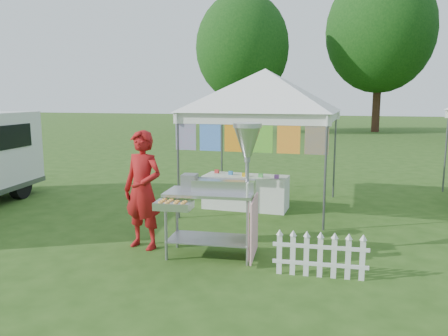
% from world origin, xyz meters
% --- Properties ---
extents(ground, '(120.00, 120.00, 0.00)m').
position_xyz_m(ground, '(0.00, 0.00, 0.00)').
color(ground, '#284A15').
rests_on(ground, ground).
extents(canopy_main, '(4.24, 4.24, 3.45)m').
position_xyz_m(canopy_main, '(0.00, 3.49, 2.99)').
color(canopy_main, '#59595E').
rests_on(canopy_main, ground).
extents(tree_left, '(6.40, 6.40, 9.53)m').
position_xyz_m(tree_left, '(-6.00, 24.00, 5.83)').
color(tree_left, '#382114').
rests_on(tree_left, ground).
extents(tree_mid, '(7.60, 7.60, 11.52)m').
position_xyz_m(tree_mid, '(3.00, 28.00, 7.14)').
color(tree_mid, '#382114').
rests_on(tree_mid, ground).
extents(donut_cart, '(1.45, 1.14, 2.02)m').
position_xyz_m(donut_cart, '(0.10, 0.24, 1.19)').
color(donut_cart, gray).
rests_on(donut_cart, ground).
extents(vendor, '(0.76, 0.57, 1.88)m').
position_xyz_m(vendor, '(-1.26, 0.29, 0.94)').
color(vendor, maroon).
rests_on(vendor, ground).
extents(picket_fence, '(1.26, 0.14, 0.56)m').
position_xyz_m(picket_fence, '(1.55, -0.10, 0.29)').
color(picket_fence, white).
rests_on(picket_fence, ground).
extents(display_table, '(1.80, 0.70, 0.72)m').
position_xyz_m(display_table, '(-0.34, 3.24, 0.36)').
color(display_table, white).
rests_on(display_table, ground).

